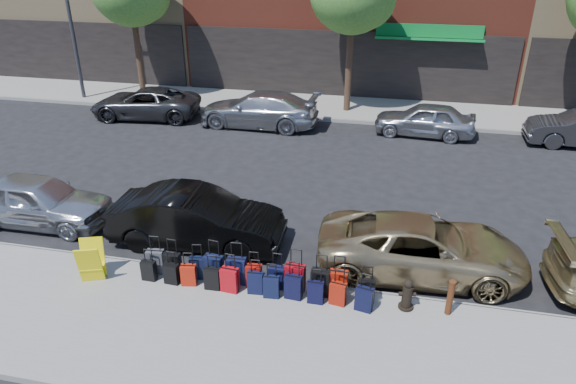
% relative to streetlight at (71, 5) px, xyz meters
% --- Properties ---
extents(ground, '(120.00, 120.00, 0.00)m').
position_rel_streetlight_xyz_m(ground, '(12.80, -8.80, -4.66)').
color(ground, black).
rests_on(ground, ground).
extents(sidewalk_near, '(60.00, 4.00, 0.15)m').
position_rel_streetlight_xyz_m(sidewalk_near, '(12.80, -15.30, -4.59)').
color(sidewalk_near, gray).
rests_on(sidewalk_near, ground).
extents(sidewalk_far, '(60.00, 4.00, 0.15)m').
position_rel_streetlight_xyz_m(sidewalk_far, '(12.80, 1.20, -4.59)').
color(sidewalk_far, gray).
rests_on(sidewalk_far, ground).
extents(curb_near, '(60.00, 0.08, 0.15)m').
position_rel_streetlight_xyz_m(curb_near, '(12.80, -13.28, -4.59)').
color(curb_near, gray).
rests_on(curb_near, ground).
extents(curb_far, '(60.00, 0.08, 0.15)m').
position_rel_streetlight_xyz_m(curb_far, '(12.80, -0.82, -4.59)').
color(curb_far, gray).
rests_on(curb_far, ground).
extents(streetlight, '(2.59, 0.18, 8.00)m').
position_rel_streetlight_xyz_m(streetlight, '(0.00, 0.00, 0.00)').
color(streetlight, '#333338').
rests_on(streetlight, sidewalk_far).
extents(suitcase_front_0, '(0.43, 0.27, 0.98)m').
position_rel_streetlight_xyz_m(suitcase_front_0, '(10.30, -13.63, -4.20)').
color(suitcase_front_0, '#3F3F44').
rests_on(suitcase_front_0, sidewalk_near).
extents(suitcase_front_1, '(0.41, 0.24, 0.97)m').
position_rel_streetlight_xyz_m(suitcase_front_1, '(10.74, -13.65, -4.21)').
color(suitcase_front_1, black).
rests_on(suitcase_front_1, sidewalk_near).
extents(suitcase_front_2, '(0.40, 0.27, 0.89)m').
position_rel_streetlight_xyz_m(suitcase_front_2, '(11.37, -13.61, -4.23)').
color(suitcase_front_2, black).
rests_on(suitcase_front_2, sidewalk_near).
extents(suitcase_front_3, '(0.47, 0.29, 1.06)m').
position_rel_streetlight_xyz_m(suitcase_front_3, '(11.78, -13.63, -4.18)').
color(suitcase_front_3, black).
rests_on(suitcase_front_3, sidewalk_near).
extents(suitcase_front_4, '(0.46, 0.27, 1.06)m').
position_rel_streetlight_xyz_m(suitcase_front_4, '(12.34, -13.61, -4.18)').
color(suitcase_front_4, black).
rests_on(suitcase_front_4, sidewalk_near).
extents(suitcase_front_5, '(0.39, 0.24, 0.89)m').
position_rel_streetlight_xyz_m(suitcase_front_5, '(12.76, -13.63, -4.23)').
color(suitcase_front_5, '#971009').
rests_on(suitcase_front_5, sidewalk_near).
extents(suitcase_front_6, '(0.37, 0.21, 0.90)m').
position_rel_streetlight_xyz_m(suitcase_front_6, '(13.30, -13.59, -4.23)').
color(suitcase_front_6, black).
rests_on(suitcase_front_6, sidewalk_near).
extents(suitcase_front_7, '(0.47, 0.28, 1.08)m').
position_rel_streetlight_xyz_m(suitcase_front_7, '(13.73, -13.60, -4.17)').
color(suitcase_front_7, maroon).
rests_on(suitcase_front_7, sidewalk_near).
extents(suitcase_front_8, '(0.44, 0.26, 1.02)m').
position_rel_streetlight_xyz_m(suitcase_front_8, '(14.32, -13.62, -4.19)').
color(suitcase_front_8, black).
rests_on(suitcase_front_8, sidewalk_near).
extents(suitcase_front_9, '(0.42, 0.23, 1.00)m').
position_rel_streetlight_xyz_m(suitcase_front_9, '(14.72, -13.55, -4.20)').
color(suitcase_front_9, maroon).
rests_on(suitcase_front_9, sidewalk_near).
extents(suitcase_front_10, '(0.38, 0.22, 0.88)m').
position_rel_streetlight_xyz_m(suitcase_front_10, '(15.36, -13.64, -4.24)').
color(suitcase_front_10, black).
rests_on(suitcase_front_10, sidewalk_near).
extents(suitcase_back_0, '(0.34, 0.20, 0.80)m').
position_rel_streetlight_xyz_m(suitcase_back_0, '(10.26, -13.93, -4.26)').
color(suitcase_back_0, black).
rests_on(suitcase_back_0, sidewalk_near).
extents(suitcase_back_1, '(0.36, 0.22, 0.83)m').
position_rel_streetlight_xyz_m(suitcase_back_1, '(10.85, -13.94, -4.25)').
color(suitcase_back_1, black).
rests_on(suitcase_back_1, sidewalk_near).
extents(suitcase_back_2, '(0.38, 0.26, 0.84)m').
position_rel_streetlight_xyz_m(suitcase_back_2, '(11.26, -13.92, -4.25)').
color(suitcase_back_2, '#AB1D0B').
rests_on(suitcase_back_2, sidewalk_near).
extents(suitcase_back_3, '(0.37, 0.22, 0.87)m').
position_rel_streetlight_xyz_m(suitcase_back_3, '(11.85, -13.94, -4.24)').
color(suitcase_back_3, black).
rests_on(suitcase_back_3, sidewalk_near).
extents(suitcase_back_4, '(0.42, 0.27, 0.95)m').
position_rel_streetlight_xyz_m(suitcase_back_4, '(12.27, -13.94, -4.21)').
color(suitcase_back_4, '#A90A12').
rests_on(suitcase_back_4, sidewalk_near).
extents(suitcase_back_5, '(0.37, 0.23, 0.85)m').
position_rel_streetlight_xyz_m(suitcase_back_5, '(12.87, -13.88, -4.25)').
color(suitcase_back_5, black).
rests_on(suitcase_back_5, sidewalk_near).
extents(suitcase_back_6, '(0.37, 0.23, 0.85)m').
position_rel_streetlight_xyz_m(suitcase_back_6, '(13.26, -13.95, -4.25)').
color(suitcase_back_6, black).
rests_on(suitcase_back_6, sidewalk_near).
extents(suitcase_back_7, '(0.40, 0.26, 0.92)m').
position_rel_streetlight_xyz_m(suitcase_back_7, '(13.75, -13.88, -4.22)').
color(suitcase_back_7, black).
rests_on(suitcase_back_7, sidewalk_near).
extents(suitcase_back_8, '(0.35, 0.20, 0.84)m').
position_rel_streetlight_xyz_m(suitcase_back_8, '(14.27, -13.93, -4.25)').
color(suitcase_back_8, black).
rests_on(suitcase_back_8, sidewalk_near).
extents(suitcase_back_9, '(0.39, 0.27, 0.86)m').
position_rel_streetlight_xyz_m(suitcase_back_9, '(14.76, -13.88, -4.24)').
color(suitcase_back_9, maroon).
rests_on(suitcase_back_9, sidewalk_near).
extents(suitcase_back_10, '(0.41, 0.29, 0.89)m').
position_rel_streetlight_xyz_m(suitcase_back_10, '(15.34, -13.96, -4.23)').
color(suitcase_back_10, black).
rests_on(suitcase_back_10, sidewalk_near).
extents(fire_hydrant, '(0.38, 0.33, 0.74)m').
position_rel_streetlight_xyz_m(fire_hydrant, '(16.24, -13.71, -4.17)').
color(fire_hydrant, black).
rests_on(fire_hydrant, sidewalk_near).
extents(bollard, '(0.16, 0.16, 0.84)m').
position_rel_streetlight_xyz_m(bollard, '(17.14, -13.71, -4.08)').
color(bollard, '#38190C').
rests_on(bollard, sidewalk_near).
extents(display_rack, '(0.71, 0.75, 0.97)m').
position_rel_streetlight_xyz_m(display_rack, '(8.95, -14.19, -4.03)').
color(display_rack, yellow).
rests_on(display_rack, sidewalk_near).
extents(car_near_0, '(4.29, 1.76, 1.46)m').
position_rel_streetlight_xyz_m(car_near_0, '(5.81, -11.84, -3.93)').
color(car_near_0, silver).
rests_on(car_near_0, ground).
extents(car_near_1, '(4.68, 1.77, 1.53)m').
position_rel_streetlight_xyz_m(car_near_1, '(10.71, -11.93, -3.90)').
color(car_near_1, black).
rests_on(car_near_1, ground).
extents(car_near_2, '(5.17, 2.62, 1.40)m').
position_rel_streetlight_xyz_m(car_near_2, '(16.56, -11.99, -3.96)').
color(car_near_2, tan).
rests_on(car_near_2, ground).
extents(car_far_0, '(5.15, 2.78, 1.37)m').
position_rel_streetlight_xyz_m(car_far_0, '(4.28, -2.01, -3.97)').
color(car_far_0, '#37373A').
rests_on(car_far_0, ground).
extents(car_far_1, '(5.30, 2.27, 1.52)m').
position_rel_streetlight_xyz_m(car_far_1, '(9.71, -2.06, -3.90)').
color(car_far_1, '#B8BABF').
rests_on(car_far_1, ground).
extents(car_far_2, '(4.21, 1.96, 1.40)m').
position_rel_streetlight_xyz_m(car_far_2, '(16.82, -1.75, -3.96)').
color(car_far_2, '#BABCC1').
rests_on(car_far_2, ground).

